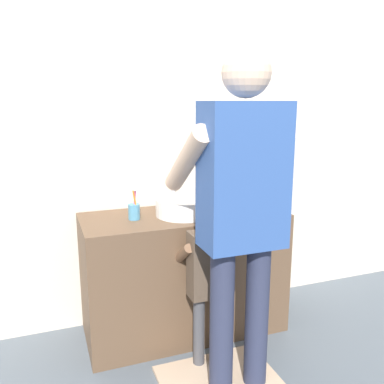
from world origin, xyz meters
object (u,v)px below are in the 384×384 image
at_px(adult_parent, 241,198).
at_px(toothbrush_cup, 134,211).
at_px(child_toddler, 208,273).
at_px(soap_bottle, 229,197).

bearing_deg(adult_parent, toothbrush_cup, 121.87).
relative_size(toothbrush_cup, child_toddler, 0.22).
height_order(soap_bottle, adult_parent, adult_parent).
bearing_deg(child_toddler, soap_bottle, 53.12).
distance_m(toothbrush_cup, child_toddler, 0.59).
relative_size(soap_bottle, adult_parent, 0.09).
xyz_separation_m(toothbrush_cup, adult_parent, (0.40, -0.64, 0.19)).
height_order(soap_bottle, child_toddler, soap_bottle).
bearing_deg(child_toddler, adult_parent, -73.27).
height_order(toothbrush_cup, adult_parent, adult_parent).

